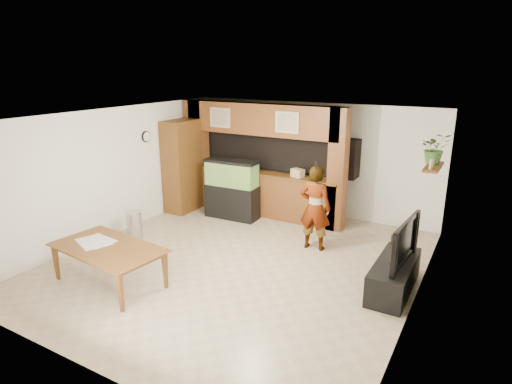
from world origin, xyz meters
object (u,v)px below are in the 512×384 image
Objects in this scene: aquarium at (232,190)px; person at (315,208)px; pantry_cabinet at (182,166)px; television at (397,241)px; dining_table at (108,266)px.

person is at bearing -19.05° from aquarium.
aquarium is (1.33, 0.10, -0.42)m from pantry_cabinet.
television is at bearing -23.96° from aquarium.
aquarium is at bearing -20.87° from person.
aquarium reaches higher than dining_table.
person is (3.64, -0.59, -0.27)m from pantry_cabinet.
dining_table is (-4.03, -2.08, -0.52)m from television.
aquarium is at bearing 73.27° from television.
dining_table is at bearing 122.10° from television.
dining_table is at bearing -69.64° from pantry_cabinet.
television is (5.35, -1.48, -0.25)m from pantry_cabinet.
television reaches higher than dining_table.
aquarium reaches higher than television.
dining_table is at bearing 47.75° from person.
person is at bearing 67.11° from television.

